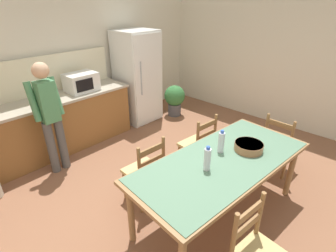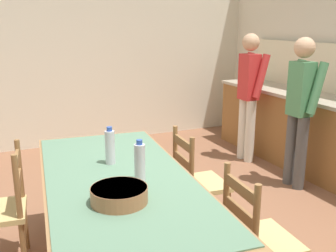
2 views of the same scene
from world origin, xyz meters
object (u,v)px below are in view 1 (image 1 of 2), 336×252
microwave (81,82)px  chair_side_far_left (145,171)px  bottle_off_centre (221,142)px  potted_plant (175,98)px  chair_side_far_right (198,145)px  serving_bowl (249,146)px  chair_head_end (279,144)px  person_at_counter (50,114)px  bottle_near_centre (207,159)px  refrigerator (138,77)px  dining_table (222,165)px

microwave → chair_side_far_left: 2.11m
bottle_off_centre → potted_plant: size_ratio=0.40×
chair_side_far_right → serving_bowl: bearing=82.5°
microwave → chair_side_far_left: bearing=-101.4°
chair_head_end → person_at_counter: bearing=44.2°
serving_bowl → microwave: bearing=97.3°
bottle_near_centre → refrigerator: bearing=61.7°
bottle_off_centre → serving_bowl: size_ratio=0.84×
microwave → serving_bowl: microwave is taller
potted_plant → dining_table: bearing=-128.4°
person_at_counter → potted_plant: (2.68, 0.07, -0.53)m
chair_head_end → refrigerator: bearing=4.8°
chair_side_far_left → chair_head_end: bearing=156.0°
dining_table → bottle_off_centre: bearing=42.6°
bottle_near_centre → serving_bowl: bearing=-11.8°
dining_table → chair_head_end: size_ratio=2.43×
chair_side_far_right → person_at_counter: size_ratio=0.56×
chair_side_far_right → potted_plant: chair_side_far_right is taller
microwave → person_at_counter: person_at_counter is taller
dining_table → potted_plant: 3.00m
refrigerator → chair_side_far_left: bearing=-129.5°
chair_side_far_right → chair_head_end: 1.17m
bottle_off_centre → chair_side_far_right: 0.88m
dining_table → person_at_counter: 2.42m
bottle_off_centre → chair_head_end: bottle_off_centre is taller
microwave → chair_side_far_right: 2.23m
chair_side_far_left → person_at_counter: 1.59m
person_at_counter → microwave: bearing=-57.6°
dining_table → bottle_off_centre: (0.12, 0.11, 0.20)m
dining_table → chair_head_end: chair_head_end is taller
chair_head_end → bottle_off_centre: bearing=81.0°
dining_table → refrigerator: bearing=66.4°
potted_plant → microwave: bearing=166.5°
person_at_counter → bottle_off_centre: bearing=-156.4°
bottle_near_centre → chair_side_far_right: bearing=40.3°
person_at_counter → potted_plant: bearing=-88.5°
chair_head_end → person_at_counter: 3.27m
chair_side_far_right → chair_side_far_left: size_ratio=1.00×
dining_table → chair_side_far_left: size_ratio=2.43×
chair_side_far_right → bottle_near_centre: bearing=45.6°
bottle_near_centre → dining_table: bearing=-5.4°
microwave → person_at_counter: size_ratio=0.31×
chair_side_far_left → potted_plant: 2.73m
bottle_near_centre → bottle_off_centre: size_ratio=1.00×
bottle_off_centre → chair_side_far_right: bearing=54.6°
dining_table → serving_bowl: (0.36, -0.11, 0.13)m
bottle_near_centre → chair_side_far_right: 1.17m
chair_side_far_left → person_at_counter: size_ratio=0.56×
bottle_near_centre → chair_head_end: bearing=-5.5°
potted_plant → serving_bowl: bearing=-121.4°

